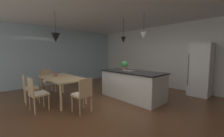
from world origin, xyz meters
The scene contains 16 objects.
ground_plane centered at (0.00, 0.00, -0.02)m, with size 10.00×8.40×0.04m, color brown.
ceiling_slab centered at (0.00, 0.00, 2.76)m, with size 10.00×8.40×0.12m, color silver.
wall_back_kitchen centered at (0.00, 3.26, 1.35)m, with size 10.00×0.12×2.70m, color silver.
window_wall_left_glazing centered at (-4.06, 0.00, 1.35)m, with size 0.06×8.40×2.70m, color #9EB7C6.
dining_table centered at (-1.50, -0.92, 0.67)m, with size 1.76×0.89×0.74m.
chair_near_left centered at (-1.90, -1.74, 0.47)m, with size 0.44×0.44×0.87m.
chair_kitchen_end centered at (-0.25, -0.92, 0.47)m, with size 0.43×0.43×0.87m.
chair_window_end centered at (-2.75, -0.93, 0.47)m, with size 0.43×0.43×0.87m.
chair_near_right centered at (-1.10, -1.74, 0.47)m, with size 0.43×0.43×0.87m.
kitchen_island centered at (-0.15, 0.88, 0.46)m, with size 2.10×0.97×0.91m.
refrigerator centered at (1.27, 2.86, 0.92)m, with size 0.64×0.67×1.84m.
pendant_over_table centered at (-1.47, -1.07, 1.94)m, with size 0.25×0.25×0.90m.
pendant_over_island_main centered at (-0.55, 0.88, 1.94)m, with size 0.17×0.17×0.86m.
pendant_over_island_aux centered at (0.26, 0.88, 2.02)m, with size 0.19×0.19×0.78m.
potted_plant_on_island centered at (-0.48, 0.88, 1.08)m, with size 0.23×0.23×0.33m.
vase_on_dining_table centered at (-1.74, -1.01, 0.82)m, with size 0.10×0.10×0.15m.
Camera 1 is at (2.72, -2.66, 1.45)m, focal length 22.26 mm.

